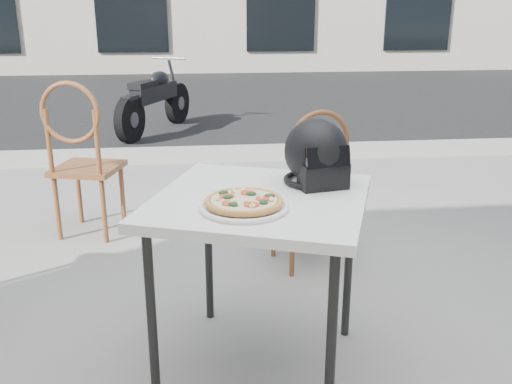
{
  "coord_description": "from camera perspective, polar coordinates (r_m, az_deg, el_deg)",
  "views": [
    {
      "loc": [
        -0.37,
        -2.69,
        1.49
      ],
      "look_at": [
        -0.15,
        -0.66,
        0.83
      ],
      "focal_mm": 40.0,
      "sensor_mm": 36.0,
      "label": 1
    }
  ],
  "objects": [
    {
      "name": "motorcycle",
      "position": [
        7.23,
        -10.05,
        8.96
      ],
      "size": [
        0.83,
        1.66,
        0.88
      ],
      "rotation": [
        0.0,
        0.0,
        -0.42
      ],
      "color": "black",
      "rests_on": "street_asphalt"
    },
    {
      "name": "plate",
      "position": [
        2.11,
        -1.2,
        -1.49
      ],
      "size": [
        0.43,
        0.43,
        0.02
      ],
      "rotation": [
        0.0,
        0.0,
        -0.38
      ],
      "color": "white",
      "rests_on": "cafe_table_main"
    },
    {
      "name": "cafe_table_main",
      "position": [
        2.28,
        0.4,
        -2.09
      ],
      "size": [
        1.05,
        1.05,
        0.78
      ],
      "rotation": [
        0.0,
        0.0,
        -0.35
      ],
      "color": "white",
      "rests_on": "ground"
    },
    {
      "name": "ground",
      "position": [
        3.1,
        1.42,
        -10.84
      ],
      "size": [
        80.0,
        80.0,
        0.0
      ],
      "primitive_type": "plane",
      "color": "gray",
      "rests_on": "ground"
    },
    {
      "name": "cafe_chair_main",
      "position": [
        3.29,
        5.6,
        1.07
      ],
      "size": [
        0.45,
        0.45,
        0.97
      ],
      "rotation": [
        0.0,
        0.0,
        3.37
      ],
      "color": "brown",
      "rests_on": "ground"
    },
    {
      "name": "street_asphalt",
      "position": [
        9.81,
        -4.06,
        9.23
      ],
      "size": [
        30.0,
        8.0,
        0.0
      ],
      "primitive_type": "cube",
      "color": "black",
      "rests_on": "ground"
    },
    {
      "name": "pizza",
      "position": [
        2.1,
        -1.2,
        -0.91
      ],
      "size": [
        0.35,
        0.35,
        0.04
      ],
      "rotation": [
        0.0,
        0.0,
        -0.22
      ],
      "color": "#D4974D",
      "rests_on": "plate"
    },
    {
      "name": "helmet",
      "position": [
        2.4,
        6.09,
        3.65
      ],
      "size": [
        0.32,
        0.33,
        0.28
      ],
      "rotation": [
        0.0,
        0.0,
        0.2
      ],
      "color": "black",
      "rests_on": "cafe_table_main"
    },
    {
      "name": "cafe_chair_side",
      "position": [
        3.9,
        -17.1,
        3.87
      ],
      "size": [
        0.5,
        0.5,
        1.07
      ],
      "rotation": [
        0.0,
        0.0,
        2.88
      ],
      "color": "brown",
      "rests_on": "ground"
    },
    {
      "name": "curb",
      "position": [
        5.88,
        -2.45,
        3.88
      ],
      "size": [
        30.0,
        0.25,
        0.12
      ],
      "primitive_type": "cube",
      "color": "#A3A299",
      "rests_on": "ground"
    }
  ]
}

